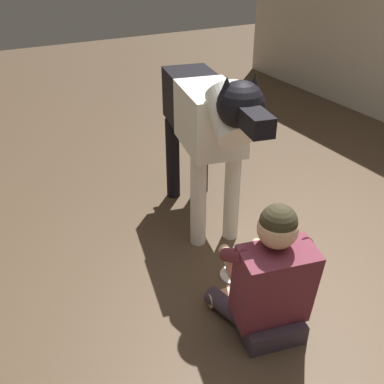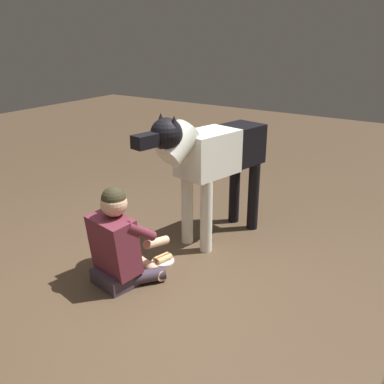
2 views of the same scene
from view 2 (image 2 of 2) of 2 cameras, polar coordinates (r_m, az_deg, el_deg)
ground_plane at (r=3.62m, az=-4.50°, el=-12.51°), size 15.76×15.76×0.00m
person_sitting_on_floor at (r=3.60m, az=-9.40°, el=-6.66°), size 0.67×0.57×0.83m
large_dog at (r=4.08m, az=2.69°, el=4.67°), size 1.67×0.54×1.32m
hot_dog_on_plate at (r=3.99m, az=-3.81°, el=-8.66°), size 0.20×0.20×0.06m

